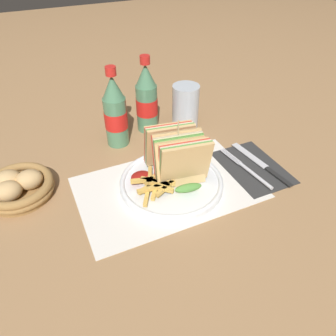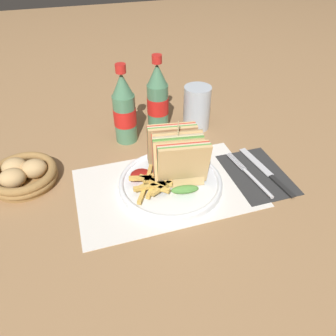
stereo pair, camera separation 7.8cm
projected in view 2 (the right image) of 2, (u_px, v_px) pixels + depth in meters
ground_plane at (165, 184)px, 0.80m from camera, size 4.00×4.00×0.00m
placemat at (168, 187)px, 0.79m from camera, size 0.43×0.27×0.00m
plate_main at (170, 183)px, 0.79m from camera, size 0.25×0.25×0.02m
club_sandwich at (177, 156)px, 0.76m from camera, size 0.13×0.17×0.15m
fries_pile at (151, 183)px, 0.75m from camera, size 0.09×0.11×0.02m
ketchup_blob at (141, 175)px, 0.78m from camera, size 0.05×0.04×0.02m
napkin at (257, 174)px, 0.83m from camera, size 0.14×0.20×0.00m
fork at (253, 178)px, 0.80m from camera, size 0.03×0.19×0.01m
knife at (266, 171)px, 0.83m from camera, size 0.04×0.21×0.00m
coke_bottle_near at (124, 110)px, 0.89m from camera, size 0.06×0.06×0.22m
coke_bottle_far at (158, 99)px, 0.95m from camera, size 0.06×0.06×0.22m
glass_near at (197, 108)px, 0.97m from camera, size 0.08×0.08×0.13m
bread_basket at (23, 175)px, 0.79m from camera, size 0.16×0.16×0.06m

